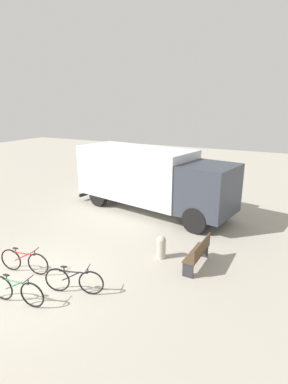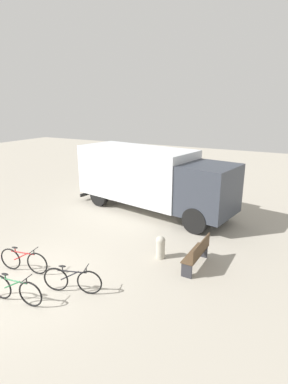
{
  "view_description": "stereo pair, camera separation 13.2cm",
  "coord_description": "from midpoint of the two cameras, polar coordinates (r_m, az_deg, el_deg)",
  "views": [
    {
      "loc": [
        6.6,
        -5.27,
        5.12
      ],
      "look_at": [
        1.23,
        5.08,
        1.68
      ],
      "focal_mm": 28.0,
      "sensor_mm": 36.0,
      "label": 1
    },
    {
      "loc": [
        6.72,
        -5.21,
        5.12
      ],
      "look_at": [
        1.23,
        5.08,
        1.68
      ],
      "focal_mm": 28.0,
      "sensor_mm": 36.0,
      "label": 2
    }
  ],
  "objects": [
    {
      "name": "bollard_near_bench",
      "position": [
        10.43,
        3.52,
        -10.25
      ],
      "size": [
        0.32,
        0.32,
        0.81
      ],
      "color": "#B2AD9E",
      "rests_on": "ground"
    },
    {
      "name": "bicycle_far",
      "position": [
        8.93,
        -13.05,
        -16.03
      ],
      "size": [
        1.64,
        0.65,
        0.82
      ],
      "rotation": [
        0.0,
        0.0,
        0.33
      ],
      "color": "black",
      "rests_on": "ground"
    },
    {
      "name": "delivery_truck",
      "position": [
        14.54,
        1.53,
        2.95
      ],
      "size": [
        8.39,
        3.83,
        3.05
      ],
      "rotation": [
        0.0,
        0.0,
        -0.18
      ],
      "color": "silver",
      "rests_on": "ground"
    },
    {
      "name": "park_bench",
      "position": [
        9.98,
        10.58,
        -11.35
      ],
      "size": [
        0.44,
        1.59,
        0.94
      ],
      "rotation": [
        0.0,
        0.0,
        1.55
      ],
      "color": "brown",
      "rests_on": "ground"
    },
    {
      "name": "ground_plane",
      "position": [
        9.9,
        -20.98,
        -15.91
      ],
      "size": [
        60.0,
        60.0,
        0.0
      ],
      "primitive_type": "plane",
      "color": "#A8A091"
    },
    {
      "name": "bicycle_near",
      "position": [
        10.34,
        -21.62,
        -12.04
      ],
      "size": [
        1.69,
        0.5,
        0.82
      ],
      "rotation": [
        0.0,
        0.0,
        0.2
      ],
      "color": "black",
      "rests_on": "ground"
    },
    {
      "name": "bicycle_middle",
      "position": [
        9.0,
        -22.97,
        -16.75
      ],
      "size": [
        1.7,
        0.44,
        0.82
      ],
      "rotation": [
        0.0,
        0.0,
        0.15
      ],
      "color": "black",
      "rests_on": "ground"
    }
  ]
}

